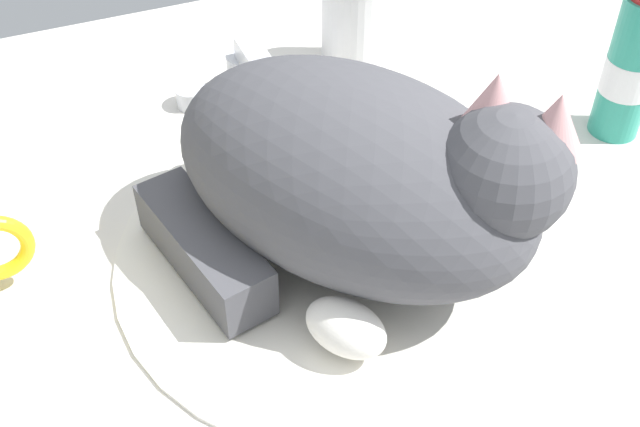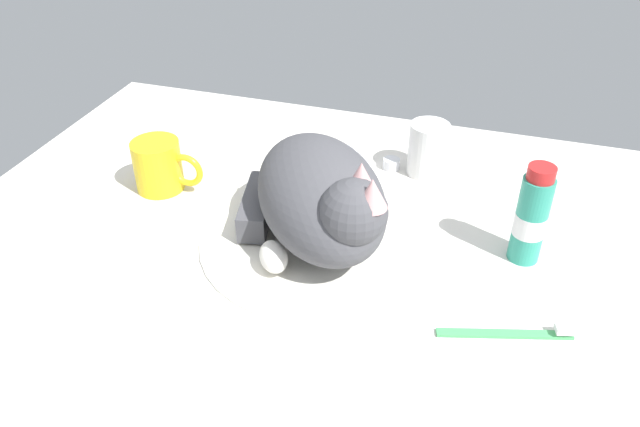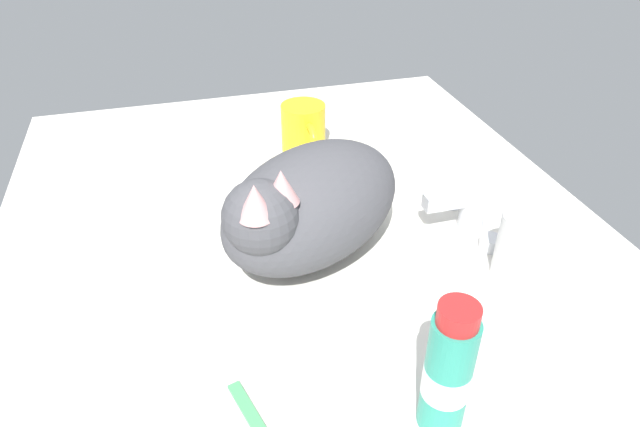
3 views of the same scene
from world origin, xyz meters
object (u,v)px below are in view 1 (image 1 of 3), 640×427
Objects in this scene: faucet at (250,74)px; rinse_cup at (356,24)px; toothpaste_bottle at (632,64)px; cat at (362,177)px.

rinse_cup is (11.00, 1.47, 1.88)cm from faucet.
rinse_cup is at bearing 7.59° from faucet.
faucet is 1.53× the size of rinse_cup.
toothpaste_bottle reaches higher than faucet.
faucet is at bearing 148.50° from toothpaste_bottle.
rinse_cup is 0.62× the size of toothpaste_bottle.
toothpaste_bottle is (16.35, -18.22, 2.27)cm from rinse_cup.
faucet is 0.94× the size of toothpaste_bottle.
cat is 27.51cm from toothpaste_bottle.
rinse_cup is (10.57, 23.84, -3.41)cm from cat.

